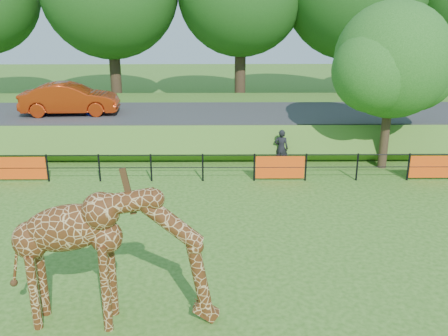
# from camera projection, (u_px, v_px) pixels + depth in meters

# --- Properties ---
(ground) EXTENTS (90.00, 90.00, 0.00)m
(ground) POSITION_uv_depth(u_px,v_px,m) (193.00, 297.00, 11.90)
(ground) COLOR #305F17
(ground) RESTS_ON ground
(giraffe) EXTENTS (4.45, 0.92, 3.16)m
(giraffe) POSITION_uv_depth(u_px,v_px,m) (113.00, 257.00, 10.49)
(giraffe) COLOR #512910
(giraffe) RESTS_ON ground
(perimeter_fence) EXTENTS (28.07, 0.10, 1.10)m
(perimeter_fence) POSITION_uv_depth(u_px,v_px,m) (203.00, 168.00, 19.30)
(perimeter_fence) COLOR black
(perimeter_fence) RESTS_ON ground
(embankment) EXTENTS (40.00, 9.00, 1.30)m
(embankment) POSITION_uv_depth(u_px,v_px,m) (207.00, 120.00, 26.37)
(embankment) COLOR #305F17
(embankment) RESTS_ON ground
(road) EXTENTS (40.00, 5.00, 0.12)m
(road) POSITION_uv_depth(u_px,v_px,m) (206.00, 113.00, 24.72)
(road) COLOR #2D2C2F
(road) RESTS_ON embankment
(car_blue) EXTENTS (4.06, 1.69, 1.37)m
(car_blue) POSITION_uv_depth(u_px,v_px,m) (67.00, 99.00, 24.30)
(car_blue) COLOR #131B9C
(car_blue) RESTS_ON road
(car_red) EXTENTS (4.70, 1.93, 1.51)m
(car_red) POSITION_uv_depth(u_px,v_px,m) (70.00, 99.00, 24.03)
(car_red) COLOR #AC2F0C
(car_red) RESTS_ON road
(visitor) EXTENTS (0.67, 0.54, 1.61)m
(visitor) POSITION_uv_depth(u_px,v_px,m) (281.00, 148.00, 20.90)
(visitor) COLOR black
(visitor) RESTS_ON ground
(tree_east) EXTENTS (5.40, 4.71, 6.76)m
(tree_east) POSITION_uv_depth(u_px,v_px,m) (395.00, 64.00, 19.72)
(tree_east) COLOR #302216
(tree_east) RESTS_ON ground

